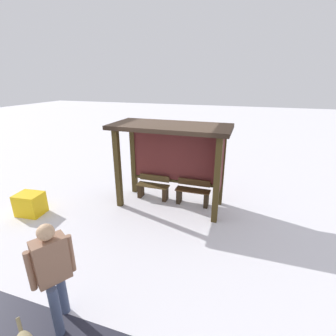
# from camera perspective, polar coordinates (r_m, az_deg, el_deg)

# --- Properties ---
(ground_plane) EXTENTS (60.00, 60.00, 0.00)m
(ground_plane) POSITION_cam_1_polar(r_m,az_deg,el_deg) (7.70, 0.46, -8.42)
(ground_plane) COLOR white
(bus_shelter) EXTENTS (3.33, 1.52, 2.48)m
(bus_shelter) POSITION_cam_1_polar(r_m,az_deg,el_deg) (7.14, 1.56, 5.23)
(bus_shelter) COLOR #3C2F14
(bus_shelter) RESTS_ON ground
(bench_left_inside) EXTENTS (1.05, 0.35, 0.75)m
(bench_left_inside) POSITION_cam_1_polar(r_m,az_deg,el_deg) (7.96, -3.48, -4.71)
(bench_left_inside) COLOR #4C3A1D
(bench_left_inside) RESTS_ON ground
(bench_center_inside) EXTENTS (1.05, 0.35, 0.77)m
(bench_center_inside) POSITION_cam_1_polar(r_m,az_deg,el_deg) (7.61, 5.77, -5.93)
(bench_center_inside) COLOR #432C16
(bench_center_inside) RESTS_ON ground
(person_walking) EXTENTS (0.46, 0.60, 1.81)m
(person_walking) POSITION_cam_1_polar(r_m,az_deg,el_deg) (4.22, -25.14, -20.27)
(person_walking) COLOR #946B52
(person_walking) RESTS_ON ground
(grit_bin) EXTENTS (0.76, 0.63, 0.63)m
(grit_bin) POSITION_cam_1_polar(r_m,az_deg,el_deg) (8.08, -29.30, -7.27)
(grit_bin) COLOR yellow
(grit_bin) RESTS_ON ground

